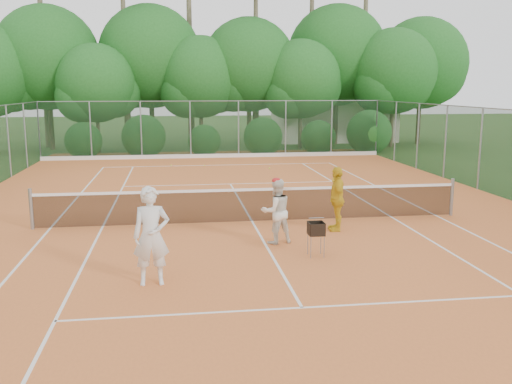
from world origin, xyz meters
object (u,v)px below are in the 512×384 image
player_yellow (337,199)px  ball_hopper (316,229)px  player_center_grp (276,211)px  player_white (151,236)px

player_yellow → ball_hopper: player_yellow is taller
player_center_grp → ball_hopper: bearing=-59.9°
player_white → player_center_grp: size_ratio=1.18×
player_white → player_yellow: size_ratio=1.12×
player_yellow → ball_hopper: size_ratio=2.19×
player_white → player_center_grp: (2.87, 2.55, -0.16)m
ball_hopper → player_center_grp: bearing=124.8°
player_white → player_yellow: bearing=34.6°
player_center_grp → player_white: bearing=-138.4°
player_white → ball_hopper: bearing=18.0°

